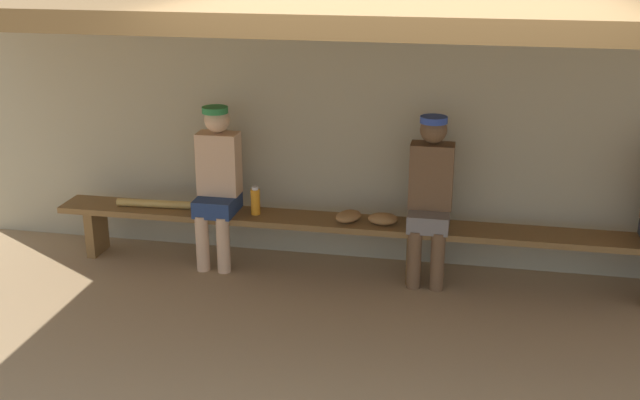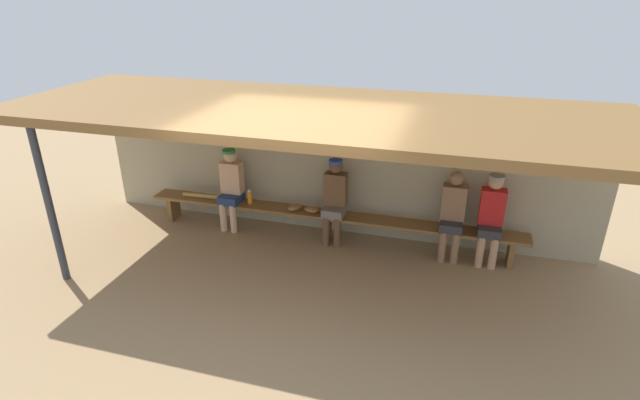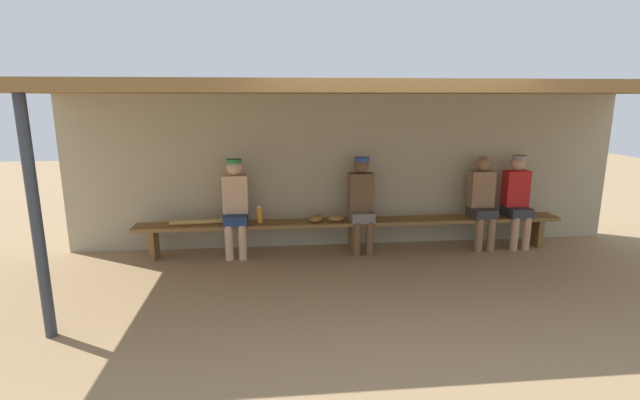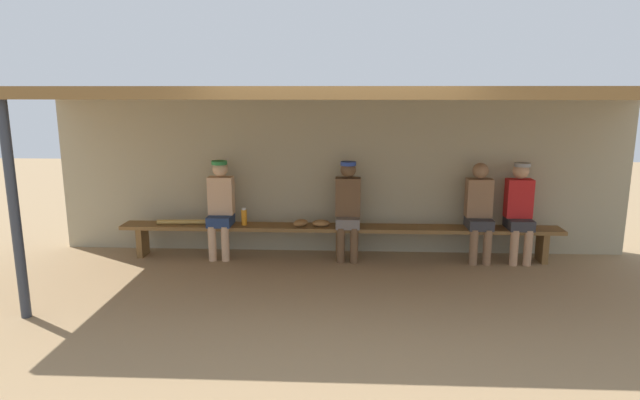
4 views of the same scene
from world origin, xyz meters
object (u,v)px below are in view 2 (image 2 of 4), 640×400
(player_middle, at_px, (335,197))
(baseball_glove_dark_brown, at_px, (295,207))
(bench, at_px, (327,217))
(water_bottle_clear, at_px, (250,197))
(player_leftmost, at_px, (231,185))
(baseball_bat, at_px, (208,197))
(player_in_blue, at_px, (491,215))
(support_post, at_px, (49,206))
(player_in_red, at_px, (453,212))
(baseball_glove_worn, at_px, (312,209))

(player_middle, bearing_deg, baseball_glove_dark_brown, -177.62)
(bench, xyz_separation_m, water_bottle_clear, (-1.31, 0.00, 0.19))
(player_middle, bearing_deg, player_leftmost, 180.00)
(bench, distance_m, baseball_bat, 2.07)
(baseball_glove_dark_brown, bearing_deg, player_in_blue, -56.53)
(support_post, relative_size, player_leftmost, 1.64)
(support_post, height_order, player_leftmost, support_post)
(player_in_red, bearing_deg, water_bottle_clear, -179.96)
(water_bottle_clear, relative_size, baseball_bat, 0.27)
(support_post, xyz_separation_m, baseball_glove_dark_brown, (2.66, 2.08, -0.60))
(bench, relative_size, player_leftmost, 4.46)
(bench, relative_size, player_in_blue, 4.46)
(bench, height_order, player_middle, player_middle)
(player_middle, xyz_separation_m, baseball_glove_dark_brown, (-0.64, -0.03, -0.24))
(player_middle, bearing_deg, water_bottle_clear, -179.90)
(baseball_glove_dark_brown, xyz_separation_m, baseball_bat, (-1.55, 0.02, -0.01))
(player_in_red, xyz_separation_m, water_bottle_clear, (-3.19, -0.00, -0.16))
(baseball_glove_worn, bearing_deg, water_bottle_clear, 176.66)
(player_middle, distance_m, baseball_glove_worn, 0.44)
(support_post, xyz_separation_m, player_in_red, (5.06, 2.10, -0.37))
(water_bottle_clear, bearing_deg, player_in_red, 0.04)
(support_post, height_order, bench, support_post)
(bench, xyz_separation_m, baseball_bat, (-2.07, -0.00, 0.11))
(player_middle, distance_m, baseball_glove_dark_brown, 0.69)
(player_leftmost, distance_m, baseball_bat, 0.51)
(player_in_blue, height_order, baseball_glove_worn, player_in_blue)
(support_post, bearing_deg, player_leftmost, 53.57)
(player_in_red, bearing_deg, baseball_glove_worn, -179.19)
(player_leftmost, distance_m, player_middle, 1.75)
(support_post, bearing_deg, baseball_bat, 62.15)
(player_leftmost, distance_m, baseball_glove_dark_brown, 1.13)
(support_post, height_order, player_in_red, support_post)
(baseball_bat, bearing_deg, player_in_red, -3.13)
(baseball_glove_dark_brown, bearing_deg, baseball_bat, 122.09)
(baseball_bat, bearing_deg, support_post, -121.02)
(player_middle, bearing_deg, player_in_blue, 0.00)
(support_post, xyz_separation_m, player_leftmost, (1.55, 2.10, -0.35))
(player_in_blue, bearing_deg, baseball_glove_worn, -179.34)
(player_in_red, distance_m, baseball_glove_worn, 2.14)
(bench, xyz_separation_m, player_in_blue, (2.41, 0.00, 0.36))
(player_leftmost, xyz_separation_m, baseball_glove_worn, (1.38, -0.03, -0.24))
(player_in_blue, height_order, baseball_bat, player_in_blue)
(water_bottle_clear, distance_m, baseball_bat, 0.77)
(player_in_blue, bearing_deg, baseball_bat, -179.95)
(support_post, height_order, player_middle, support_post)
(player_middle, xyz_separation_m, baseball_glove_worn, (-0.36, -0.03, -0.24))
(bench, bearing_deg, baseball_glove_dark_brown, -177.48)
(support_post, bearing_deg, player_middle, 32.53)
(player_leftmost, bearing_deg, water_bottle_clear, -0.46)
(player_middle, relative_size, water_bottle_clear, 5.67)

